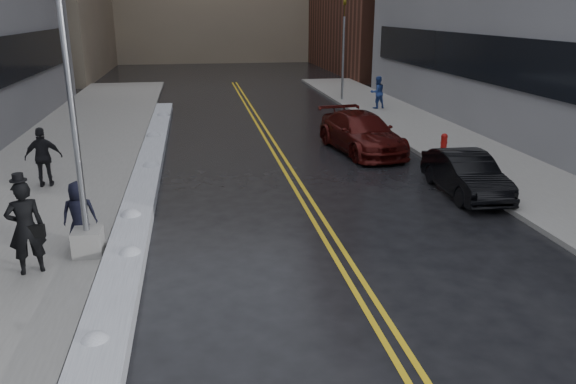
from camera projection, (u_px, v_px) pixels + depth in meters
name	position (u px, v px, depth m)	size (l,w,h in m)	color
ground	(239.00, 289.00, 11.67)	(160.00, 160.00, 0.00)	black
sidewalk_west	(56.00, 170.00, 20.13)	(5.50, 50.00, 0.15)	gray
sidewalk_east	(466.00, 152.00, 22.60)	(4.00, 50.00, 0.15)	gray
lane_line_left	(279.00, 162.00, 21.42)	(0.12, 50.00, 0.01)	gold
lane_line_right	(287.00, 162.00, 21.47)	(0.12, 50.00, 0.01)	gold
snow_ridge	(146.00, 178.00, 18.74)	(0.90, 30.00, 0.34)	silver
lamppost	(78.00, 154.00, 12.25)	(0.65, 0.65, 7.62)	gray
fire_hydrant	(444.00, 142.00, 22.29)	(0.26, 0.26, 0.73)	maroon
traffic_signal	(343.00, 46.00, 34.46)	(0.16, 0.20, 6.00)	gray
pedestrian_fedora	(26.00, 228.00, 11.79)	(0.75, 0.49, 2.05)	black
pedestrian_c	(79.00, 214.00, 13.25)	(0.77, 0.50, 1.59)	black
pedestrian_d	(44.00, 157.00, 17.72)	(1.12, 0.46, 1.90)	black
pedestrian_east	(377.00, 92.00, 31.93)	(0.88, 0.69, 1.81)	navy
car_black	(466.00, 174.00, 17.44)	(1.42, 4.06, 1.34)	black
car_maroon	(361.00, 133.00, 22.78)	(2.18, 5.36, 1.56)	#3F0C0A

